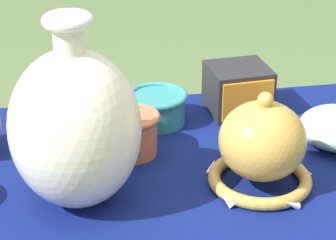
{
  "coord_description": "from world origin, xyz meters",
  "views": [
    {
      "loc": [
        -0.14,
        -1.01,
        1.31
      ],
      "look_at": [
        0.02,
        -0.06,
        0.82
      ],
      "focal_mm": 70.0,
      "sensor_mm": 36.0,
      "label": 1
    }
  ],
  "objects_px": {
    "vase_dome_bell": "(262,148)",
    "cup_wide_teal": "(157,107)",
    "vase_tall_bulbous": "(75,127)",
    "mosaic_tile_box": "(238,90)",
    "cup_wide_terracotta": "(133,132)"
  },
  "relations": [
    {
      "from": "vase_dome_bell",
      "to": "cup_wide_terracotta",
      "type": "distance_m",
      "value": 0.25
    },
    {
      "from": "vase_tall_bulbous",
      "to": "vase_dome_bell",
      "type": "distance_m",
      "value": 0.31
    },
    {
      "from": "vase_tall_bulbous",
      "to": "mosaic_tile_box",
      "type": "height_order",
      "value": "vase_tall_bulbous"
    },
    {
      "from": "vase_dome_bell",
      "to": "mosaic_tile_box",
      "type": "relative_size",
      "value": 1.46
    },
    {
      "from": "vase_tall_bulbous",
      "to": "cup_wide_teal",
      "type": "bearing_deg",
      "value": 56.49
    },
    {
      "from": "mosaic_tile_box",
      "to": "cup_wide_teal",
      "type": "distance_m",
      "value": 0.18
    },
    {
      "from": "mosaic_tile_box",
      "to": "cup_wide_terracotta",
      "type": "xyz_separation_m",
      "value": [
        -0.24,
        -0.14,
        -0.01
      ]
    },
    {
      "from": "vase_tall_bulbous",
      "to": "vase_dome_bell",
      "type": "relative_size",
      "value": 1.67
    },
    {
      "from": "vase_dome_bell",
      "to": "cup_wide_teal",
      "type": "xyz_separation_m",
      "value": [
        -0.14,
        0.26,
        -0.04
      ]
    },
    {
      "from": "vase_dome_bell",
      "to": "cup_wide_teal",
      "type": "distance_m",
      "value": 0.3
    },
    {
      "from": "vase_tall_bulbous",
      "to": "cup_wide_teal",
      "type": "distance_m",
      "value": 0.32
    },
    {
      "from": "vase_dome_bell",
      "to": "cup_wide_terracotta",
      "type": "relative_size",
      "value": 1.88
    },
    {
      "from": "cup_wide_teal",
      "to": "vase_dome_bell",
      "type": "bearing_deg",
      "value": -62.37
    },
    {
      "from": "cup_wide_terracotta",
      "to": "mosaic_tile_box",
      "type": "bearing_deg",
      "value": 30.53
    },
    {
      "from": "vase_tall_bulbous",
      "to": "mosaic_tile_box",
      "type": "xyz_separation_m",
      "value": [
        0.34,
        0.28,
        -0.08
      ]
    }
  ]
}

